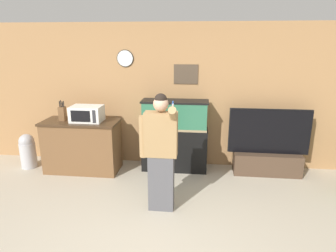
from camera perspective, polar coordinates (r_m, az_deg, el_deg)
name	(u,v)px	position (r m, az deg, el deg)	size (l,w,h in m)	color
wall_back_paneled	(170,96)	(5.53, 0.34, 5.73)	(10.00, 0.08, 2.60)	#A87A4C
counter_island	(82,146)	(5.60, -15.99, -3.64)	(1.33, 0.62, 0.93)	brown
microwave	(87,114)	(5.38, -15.20, 2.28)	(0.54, 0.37, 0.27)	white
knife_block	(62,113)	(5.56, -19.48, 2.32)	(0.10, 0.12, 0.35)	brown
aquarium_on_stand	(175,136)	(5.37, 1.30, -1.84)	(1.17, 0.39, 1.28)	black
tv_on_stand	(267,155)	(5.58, 18.37, -5.29)	(1.39, 0.40, 1.17)	#4C3828
person_standing	(160,151)	(4.03, -1.46, -4.86)	(0.52, 0.39, 1.64)	#515156
trash_bin	(28,150)	(6.13, -25.17, -4.23)	(0.28, 0.28, 0.64)	#B7B7BC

